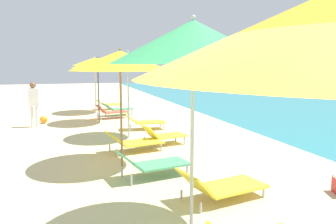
{
  "coord_description": "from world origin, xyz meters",
  "views": [
    {
      "loc": [
        -1.21,
        -1.19,
        2.35
      ],
      "look_at": [
        0.82,
        5.49,
        1.35
      ],
      "focal_mm": 36.17,
      "sensor_mm": 36.0,
      "label": 1
    }
  ],
  "objects_px": {
    "umbrella_third": "(120,61)",
    "lounger_farthest_inland": "(118,108)",
    "lounger_third_shoreside": "(134,141)",
    "umbrella_second": "(193,42)",
    "lounger_third_inland": "(152,163)",
    "lounger_fifth_shoreside": "(111,111)",
    "umbrella_fifth": "(98,63)",
    "umbrella_farthest": "(94,62)",
    "lounger_farthest_shoreside": "(108,104)",
    "person_walking_mid": "(34,100)",
    "lounger_second_shoreside": "(221,185)",
    "beach_ball": "(44,120)",
    "lounger_fourth_shoreside": "(144,121)",
    "umbrella_fourth": "(128,60)",
    "lounger_fourth_inland": "(163,135)"
  },
  "relations": [
    {
      "from": "person_walking_mid",
      "to": "umbrella_third",
      "type": "bearing_deg",
      "value": -157.64
    },
    {
      "from": "person_walking_mid",
      "to": "lounger_fifth_shoreside",
      "type": "bearing_deg",
      "value": -67.89
    },
    {
      "from": "umbrella_fourth",
      "to": "lounger_fifth_shoreside",
      "type": "height_order",
      "value": "umbrella_fourth"
    },
    {
      "from": "lounger_third_shoreside",
      "to": "lounger_farthest_shoreside",
      "type": "height_order",
      "value": "lounger_third_shoreside"
    },
    {
      "from": "person_walking_mid",
      "to": "lounger_farthest_inland",
      "type": "bearing_deg",
      "value": -59.48
    },
    {
      "from": "lounger_second_shoreside",
      "to": "lounger_fifth_shoreside",
      "type": "height_order",
      "value": "lounger_fifth_shoreside"
    },
    {
      "from": "lounger_fourth_shoreside",
      "to": "lounger_fifth_shoreside",
      "type": "xyz_separation_m",
      "value": [
        -0.83,
        2.79,
        0.02
      ]
    },
    {
      "from": "umbrella_second",
      "to": "umbrella_farthest",
      "type": "height_order",
      "value": "umbrella_second"
    },
    {
      "from": "lounger_fifth_shoreside",
      "to": "umbrella_fifth",
      "type": "bearing_deg",
      "value": -133.12
    },
    {
      "from": "umbrella_fifth",
      "to": "lounger_farthest_shoreside",
      "type": "bearing_deg",
      "value": 78.24
    },
    {
      "from": "lounger_third_shoreside",
      "to": "lounger_third_inland",
      "type": "distance_m",
      "value": 2.14
    },
    {
      "from": "umbrella_second",
      "to": "person_walking_mid",
      "type": "distance_m",
      "value": 9.63
    },
    {
      "from": "lounger_fifth_shoreside",
      "to": "umbrella_farthest",
      "type": "height_order",
      "value": "umbrella_farthest"
    },
    {
      "from": "lounger_farthest_shoreside",
      "to": "beach_ball",
      "type": "distance_m",
      "value": 4.49
    },
    {
      "from": "umbrella_second",
      "to": "beach_ball",
      "type": "height_order",
      "value": "umbrella_second"
    },
    {
      "from": "umbrella_fifth",
      "to": "lounger_farthest_inland",
      "type": "bearing_deg",
      "value": 60.85
    },
    {
      "from": "umbrella_fourth",
      "to": "beach_ball",
      "type": "bearing_deg",
      "value": 127.27
    },
    {
      "from": "lounger_third_shoreside",
      "to": "lounger_fourth_inland",
      "type": "xyz_separation_m",
      "value": [
        0.97,
        0.5,
        0.02
      ]
    },
    {
      "from": "lounger_fifth_shoreside",
      "to": "beach_ball",
      "type": "xyz_separation_m",
      "value": [
        -2.71,
        -0.38,
        -0.17
      ]
    },
    {
      "from": "lounger_farthest_shoreside",
      "to": "person_walking_mid",
      "type": "distance_m",
      "value": 5.33
    },
    {
      "from": "umbrella_third",
      "to": "lounger_farthest_inland",
      "type": "bearing_deg",
      "value": 82.28
    },
    {
      "from": "lounger_fifth_shoreside",
      "to": "person_walking_mid",
      "type": "height_order",
      "value": "person_walking_mid"
    },
    {
      "from": "beach_ball",
      "to": "lounger_fifth_shoreside",
      "type": "bearing_deg",
      "value": 7.97
    },
    {
      "from": "lounger_farthest_shoreside",
      "to": "umbrella_fourth",
      "type": "bearing_deg",
      "value": -100.51
    },
    {
      "from": "lounger_third_shoreside",
      "to": "umbrella_second",
      "type": "bearing_deg",
      "value": -101.62
    },
    {
      "from": "lounger_fourth_shoreside",
      "to": "umbrella_fourth",
      "type": "bearing_deg",
      "value": -117.9
    },
    {
      "from": "umbrella_fifth",
      "to": "umbrella_third",
      "type": "bearing_deg",
      "value": -90.49
    },
    {
      "from": "lounger_third_shoreside",
      "to": "lounger_farthest_shoreside",
      "type": "relative_size",
      "value": 1.17
    },
    {
      "from": "lounger_second_shoreside",
      "to": "lounger_third_shoreside",
      "type": "bearing_deg",
      "value": 91.06
    },
    {
      "from": "lounger_fourth_inland",
      "to": "umbrella_fifth",
      "type": "distance_m",
      "value": 4.91
    },
    {
      "from": "lounger_third_shoreside",
      "to": "beach_ball",
      "type": "xyz_separation_m",
      "value": [
        -2.57,
        5.35,
        -0.14
      ]
    },
    {
      "from": "umbrella_second",
      "to": "lounger_fifth_shoreside",
      "type": "distance_m",
      "value": 10.54
    },
    {
      "from": "lounger_fourth_inland",
      "to": "lounger_farthest_inland",
      "type": "xyz_separation_m",
      "value": [
        -0.43,
        6.0,
        0.02
      ]
    },
    {
      "from": "umbrella_fifth",
      "to": "umbrella_farthest",
      "type": "bearing_deg",
      "value": 87.56
    },
    {
      "from": "lounger_fourth_shoreside",
      "to": "beach_ball",
      "type": "bearing_deg",
      "value": 150.81
    },
    {
      "from": "umbrella_fifth",
      "to": "person_walking_mid",
      "type": "bearing_deg",
      "value": -175.41
    },
    {
      "from": "lounger_second_shoreside",
      "to": "beach_ball",
      "type": "height_order",
      "value": "lounger_second_shoreside"
    },
    {
      "from": "umbrella_fifth",
      "to": "umbrella_farthest",
      "type": "height_order",
      "value": "umbrella_farthest"
    },
    {
      "from": "lounger_fifth_shoreside",
      "to": "lounger_farthest_shoreside",
      "type": "xyz_separation_m",
      "value": [
        0.24,
        3.0,
        -0.03
      ]
    },
    {
      "from": "umbrella_second",
      "to": "lounger_third_inland",
      "type": "height_order",
      "value": "umbrella_second"
    },
    {
      "from": "lounger_second_shoreside",
      "to": "umbrella_fifth",
      "type": "height_order",
      "value": "umbrella_fifth"
    },
    {
      "from": "umbrella_third",
      "to": "person_walking_mid",
      "type": "distance_m",
      "value": 6.33
    },
    {
      "from": "umbrella_second",
      "to": "umbrella_fifth",
      "type": "xyz_separation_m",
      "value": [
        -0.38,
        9.28,
        -0.26
      ]
    },
    {
      "from": "lounger_second_shoreside",
      "to": "umbrella_third",
      "type": "height_order",
      "value": "umbrella_third"
    },
    {
      "from": "lounger_third_inland",
      "to": "lounger_farthest_inland",
      "type": "relative_size",
      "value": 1.1
    },
    {
      "from": "person_walking_mid",
      "to": "lounger_third_shoreside",
      "type": "bearing_deg",
      "value": -147.79
    },
    {
      "from": "lounger_fourth_shoreside",
      "to": "lounger_fourth_inland",
      "type": "distance_m",
      "value": 2.44
    },
    {
      "from": "lounger_third_shoreside",
      "to": "lounger_fifth_shoreside",
      "type": "distance_m",
      "value": 5.74
    },
    {
      "from": "lounger_fifth_shoreside",
      "to": "lounger_farthest_shoreside",
      "type": "height_order",
      "value": "lounger_fifth_shoreside"
    },
    {
      "from": "lounger_farthest_inland",
      "to": "person_walking_mid",
      "type": "distance_m",
      "value": 3.96
    }
  ]
}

